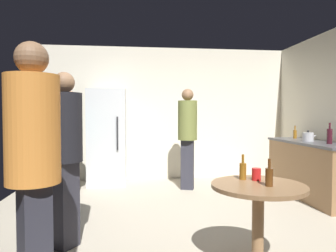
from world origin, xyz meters
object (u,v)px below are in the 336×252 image
(person_in_black_shirt, at_px, (65,145))
(person_in_olive_shirt, at_px, (187,130))
(wine_bottle_on_counter, at_px, (330,136))
(beer_bottle_amber, at_px, (243,170))
(person_in_orange_shirt, at_px, (33,157))
(plastic_cup_red, at_px, (256,174))
(foreground_table, at_px, (258,196))
(beer_bottle_on_counter, at_px, (295,134))
(beer_bottle_brown, at_px, (269,176))
(kettle, at_px, (308,137))
(person_in_teal_shirt, at_px, (71,134))
(refrigerator, at_px, (107,137))

(person_in_black_shirt, bearing_deg, person_in_olive_shirt, 89.09)
(wine_bottle_on_counter, xyz_separation_m, beer_bottle_amber, (-1.86, -1.47, -0.20))
(person_in_orange_shirt, xyz_separation_m, person_in_black_shirt, (-0.03, 1.06, -0.03))
(wine_bottle_on_counter, distance_m, plastic_cup_red, 2.33)
(plastic_cup_red, bearing_deg, wine_bottle_on_counter, 40.89)
(person_in_black_shirt, bearing_deg, foreground_table, 15.42)
(person_in_orange_shirt, bearing_deg, beer_bottle_on_counter, 9.00)
(beer_bottle_brown, bearing_deg, wine_bottle_on_counter, 45.12)
(wine_bottle_on_counter, relative_size, person_in_olive_shirt, 0.17)
(beer_bottle_on_counter, relative_size, person_in_olive_shirt, 0.13)
(foreground_table, xyz_separation_m, plastic_cup_red, (0.04, 0.15, 0.16))
(beer_bottle_amber, bearing_deg, person_in_black_shirt, 165.26)
(person_in_orange_shirt, bearing_deg, wine_bottle_on_counter, -1.44)
(kettle, relative_size, beer_bottle_brown, 1.06)
(plastic_cup_red, height_order, person_in_orange_shirt, person_in_orange_shirt)
(beer_bottle_brown, relative_size, plastic_cup_red, 2.09)
(kettle, relative_size, person_in_teal_shirt, 0.14)
(beer_bottle_amber, relative_size, person_in_olive_shirt, 0.13)
(refrigerator, xyz_separation_m, beer_bottle_brown, (1.60, -3.46, -0.08))
(beer_bottle_brown, relative_size, person_in_teal_shirt, 0.13)
(wine_bottle_on_counter, relative_size, plastic_cup_red, 2.82)
(person_in_olive_shirt, bearing_deg, person_in_orange_shirt, -8.67)
(beer_bottle_brown, bearing_deg, person_in_olive_shirt, 93.00)
(refrigerator, distance_m, person_in_olive_shirt, 1.55)
(beer_bottle_amber, distance_m, person_in_orange_shirt, 1.77)
(refrigerator, relative_size, person_in_teal_shirt, 1.05)
(plastic_cup_red, distance_m, person_in_orange_shirt, 1.85)
(beer_bottle_on_counter, distance_m, person_in_orange_shirt, 4.70)
(beer_bottle_on_counter, bearing_deg, wine_bottle_on_counter, -91.95)
(refrigerator, bearing_deg, plastic_cup_red, -63.84)
(foreground_table, relative_size, person_in_olive_shirt, 0.45)
(beer_bottle_on_counter, relative_size, person_in_black_shirt, 0.13)
(refrigerator, distance_m, person_in_orange_shirt, 3.81)
(plastic_cup_red, distance_m, person_in_black_shirt, 1.86)
(wine_bottle_on_counter, height_order, beer_bottle_amber, wine_bottle_on_counter)
(person_in_teal_shirt, bearing_deg, beer_bottle_amber, 31.08)
(foreground_table, distance_m, plastic_cup_red, 0.22)
(beer_bottle_brown, height_order, plastic_cup_red, beer_bottle_brown)
(beer_bottle_on_counter, distance_m, person_in_teal_shirt, 3.91)
(wine_bottle_on_counter, bearing_deg, refrigerator, 152.81)
(plastic_cup_red, relative_size, person_in_teal_shirt, 0.06)
(kettle, bearing_deg, beer_bottle_on_counter, 81.63)
(kettle, xyz_separation_m, person_in_orange_shirt, (-3.45, -2.56, 0.08))
(refrigerator, distance_m, beer_bottle_brown, 3.82)
(foreground_table, relative_size, person_in_orange_shirt, 0.45)
(wine_bottle_on_counter, height_order, person_in_teal_shirt, person_in_teal_shirt)
(kettle, distance_m, beer_bottle_brown, 2.79)
(wine_bottle_on_counter, distance_m, beer_bottle_brown, 2.47)
(refrigerator, xyz_separation_m, person_in_black_shirt, (-0.18, -2.75, 0.13))
(wine_bottle_on_counter, bearing_deg, kettle, 95.60)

